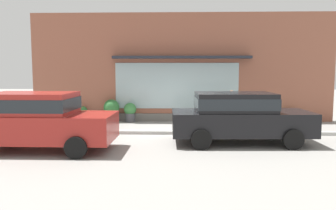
# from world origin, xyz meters

# --- Properties ---
(ground_plane) EXTENTS (60.00, 60.00, 0.00)m
(ground_plane) POSITION_xyz_m (0.00, 0.00, 0.00)
(ground_plane) COLOR gray
(curb_strip) EXTENTS (14.00, 0.24, 0.12)m
(curb_strip) POSITION_xyz_m (0.00, -0.20, 0.06)
(curb_strip) COLOR #B2B2AD
(curb_strip) RESTS_ON ground_plane
(storefront) EXTENTS (14.00, 0.81, 5.01)m
(storefront) POSITION_xyz_m (-0.00, 3.19, 2.46)
(storefront) COLOR #935642
(storefront) RESTS_ON ground_plane
(fire_hydrant) EXTENTS (0.39, 0.36, 0.83)m
(fire_hydrant) POSITION_xyz_m (1.44, 1.09, 0.42)
(fire_hydrant) COLOR gold
(fire_hydrant) RESTS_ON ground_plane
(pedestrian_with_handbag) EXTENTS (0.64, 0.22, 1.54)m
(pedestrian_with_handbag) POSITION_xyz_m (2.11, 1.52, 0.88)
(pedestrian_with_handbag) COLOR #232328
(pedestrian_with_handbag) RESTS_ON ground_plane
(parked_car_red) EXTENTS (4.38, 2.03, 1.71)m
(parked_car_red) POSITION_xyz_m (-4.30, -2.85, 0.96)
(parked_car_red) COLOR maroon
(parked_car_red) RESTS_ON ground_plane
(parked_car_black) EXTENTS (4.50, 2.15, 1.65)m
(parked_car_black) POSITION_xyz_m (1.80, -1.66, 0.93)
(parked_car_black) COLOR black
(parked_car_black) RESTS_ON ground_plane
(potted_plant_window_center) EXTENTS (0.72, 0.72, 1.05)m
(potted_plant_window_center) POSITION_xyz_m (-3.21, 2.64, 0.60)
(potted_plant_window_center) COLOR #4C4C51
(potted_plant_window_center) RESTS_ON ground_plane
(potted_plant_corner_tall) EXTENTS (0.55, 0.55, 0.66)m
(potted_plant_corner_tall) POSITION_xyz_m (4.93, 2.71, 0.33)
(potted_plant_corner_tall) COLOR #4C4C51
(potted_plant_corner_tall) RESTS_ON ground_plane
(potted_plant_by_entrance) EXTENTS (0.31, 0.31, 0.77)m
(potted_plant_by_entrance) POSITION_xyz_m (0.65, 2.53, 0.37)
(potted_plant_by_entrance) COLOR #B7B2A3
(potted_plant_by_entrance) RESTS_ON ground_plane
(potted_plant_low_front) EXTENTS (0.39, 0.39, 0.71)m
(potted_plant_low_front) POSITION_xyz_m (-4.58, 2.76, 0.40)
(potted_plant_low_front) COLOR #B7B2A3
(potted_plant_low_front) RESTS_ON ground_plane
(potted_plant_doorstep) EXTENTS (0.57, 0.57, 0.87)m
(potted_plant_doorstep) POSITION_xyz_m (-2.38, 2.78, 0.47)
(potted_plant_doorstep) COLOR #4C4C51
(potted_plant_doorstep) RESTS_ON ground_plane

